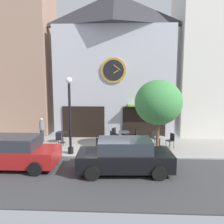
# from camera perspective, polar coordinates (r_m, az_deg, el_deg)

# --- Properties ---
(ground_plane) EXTENTS (27.67, 9.70, 0.13)m
(ground_plane) POSITION_cam_1_polar(r_m,az_deg,el_deg) (12.67, -1.28, -11.75)
(ground_plane) COLOR gray
(clock_building) EXTENTS (8.82, 3.28, 10.45)m
(clock_building) POSITION_cam_1_polar(r_m,az_deg,el_deg) (17.80, 0.54, 11.75)
(clock_building) COLOR #B2B2BC
(clock_building) RESTS_ON ground_plane
(neighbor_building_left) EXTENTS (5.93, 3.67, 11.66)m
(neighbor_building_left) POSITION_cam_1_polar(r_m,az_deg,el_deg) (20.54, -22.62, 11.82)
(neighbor_building_left) COLOR #9E7A66
(neighbor_building_left) RESTS_ON ground_plane
(neighbor_building_right) EXTENTS (5.68, 4.99, 14.19)m
(neighbor_building_right) POSITION_cam_1_polar(r_m,az_deg,el_deg) (20.65, 23.46, 15.29)
(neighbor_building_right) COLOR silver
(neighbor_building_right) RESTS_ON ground_plane
(street_lamp) EXTENTS (0.36, 0.36, 4.38)m
(street_lamp) POSITION_cam_1_polar(r_m,az_deg,el_deg) (13.39, -10.29, -0.85)
(street_lamp) COLOR black
(street_lamp) RESTS_ON ground_plane
(street_tree) EXTENTS (2.69, 2.42, 4.24)m
(street_tree) POSITION_cam_1_polar(r_m,az_deg,el_deg) (13.45, 11.29, 2.28)
(street_tree) COLOR brown
(street_tree) RESTS_ON ground_plane
(cafe_table_near_curb) EXTENTS (0.79, 0.79, 0.74)m
(cafe_table_near_curb) POSITION_cam_1_polar(r_m,az_deg,el_deg) (16.10, -12.10, -5.47)
(cafe_table_near_curb) COLOR black
(cafe_table_near_curb) RESTS_ON ground_plane
(cafe_table_rightmost) EXTENTS (0.65, 0.65, 0.74)m
(cafe_table_rightmost) POSITION_cam_1_polar(r_m,az_deg,el_deg) (14.48, -1.84, -7.02)
(cafe_table_rightmost) COLOR black
(cafe_table_rightmost) RESTS_ON ground_plane
(cafe_table_near_door) EXTENTS (0.76, 0.76, 0.75)m
(cafe_table_near_door) POSITION_cam_1_polar(r_m,az_deg,el_deg) (15.80, 2.94, -5.56)
(cafe_table_near_door) COLOR black
(cafe_table_near_door) RESTS_ON ground_plane
(cafe_table_center) EXTENTS (0.68, 0.68, 0.74)m
(cafe_table_center) POSITION_cam_1_polar(r_m,az_deg,el_deg) (14.76, 11.59, -6.85)
(cafe_table_center) COLOR black
(cafe_table_center) RESTS_ON ground_plane
(cafe_chair_by_entrance) EXTENTS (0.47, 0.47, 0.90)m
(cafe_chair_by_entrance) POSITION_cam_1_polar(r_m,az_deg,el_deg) (16.14, 5.49, -5.37)
(cafe_chair_by_entrance) COLOR black
(cafe_chair_by_entrance) RESTS_ON ground_plane
(cafe_chair_facing_street) EXTENTS (0.51, 0.51, 0.90)m
(cafe_chair_facing_street) POSITION_cam_1_polar(r_m,az_deg,el_deg) (15.52, 10.47, -6.02)
(cafe_chair_facing_street) COLOR black
(cafe_chair_facing_street) RESTS_ON ground_plane
(cafe_chair_near_lamp) EXTENTS (0.56, 0.56, 0.90)m
(cafe_chair_near_lamp) POSITION_cam_1_polar(r_m,az_deg,el_deg) (16.31, 0.72, -5.19)
(cafe_chair_near_lamp) COLOR black
(cafe_chair_near_lamp) RESTS_ON ground_plane
(cafe_chair_near_tree) EXTENTS (0.54, 0.54, 0.90)m
(cafe_chair_near_tree) POSITION_cam_1_polar(r_m,az_deg,el_deg) (15.16, 14.24, -6.48)
(cafe_chair_near_tree) COLOR black
(cafe_chair_near_tree) RESTS_ON ground_plane
(cafe_chair_right_end) EXTENTS (0.56, 0.56, 0.90)m
(cafe_chair_right_end) POSITION_cam_1_polar(r_m,az_deg,el_deg) (15.37, 0.25, -6.02)
(cafe_chair_right_end) COLOR black
(cafe_chair_right_end) RESTS_ON ground_plane
(cafe_chair_under_awning) EXTENTS (0.46, 0.46, 0.90)m
(cafe_chair_under_awning) POSITION_cam_1_polar(r_m,az_deg,el_deg) (15.29, -12.81, -6.30)
(cafe_chair_under_awning) COLOR black
(cafe_chair_under_awning) RESTS_ON ground_plane
(cafe_chair_facing_wall) EXTENTS (0.51, 0.51, 0.90)m
(cafe_chair_facing_wall) POSITION_cam_1_polar(r_m,az_deg,el_deg) (13.68, -3.01, -7.81)
(cafe_chair_facing_wall) COLOR black
(cafe_chair_facing_wall) RESTS_ON ground_plane
(cafe_chair_corner) EXTENTS (0.45, 0.45, 0.90)m
(cafe_chair_corner) POSITION_cam_1_polar(r_m,az_deg,el_deg) (16.61, 3.16, -4.96)
(cafe_chair_corner) COLOR black
(cafe_chair_corner) RESTS_ON ground_plane
(pedestrian_grey) EXTENTS (0.42, 0.42, 1.67)m
(pedestrian_grey) POSITION_cam_1_polar(r_m,az_deg,el_deg) (16.60, -16.79, -4.13)
(pedestrian_grey) COLOR #2D2D38
(pedestrian_grey) RESTS_ON ground_plane
(parked_car_red) EXTENTS (4.31, 2.03, 1.55)m
(parked_car_red) POSITION_cam_1_polar(r_m,az_deg,el_deg) (12.37, -23.06, -9.08)
(parked_car_red) COLOR maroon
(parked_car_red) RESTS_ON ground_plane
(parked_car_black) EXTENTS (4.39, 2.20, 1.55)m
(parked_car_black) POSITION_cam_1_polar(r_m,az_deg,el_deg) (10.89, 3.11, -10.74)
(parked_car_black) COLOR black
(parked_car_black) RESTS_ON ground_plane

